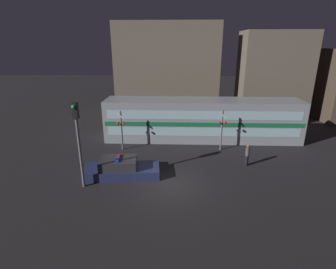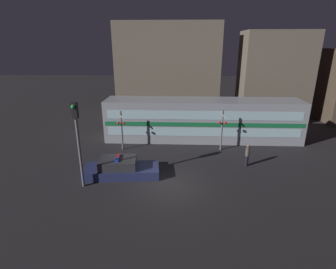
# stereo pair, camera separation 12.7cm
# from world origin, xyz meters

# --- Properties ---
(ground_plane) EXTENTS (120.00, 120.00, 0.00)m
(ground_plane) POSITION_xyz_m (0.00, 0.00, 0.00)
(ground_plane) COLOR #262326
(train) EXTENTS (17.27, 3.07, 3.67)m
(train) POSITION_xyz_m (2.66, 8.51, 1.84)
(train) COLOR #999EA5
(train) RESTS_ON ground_plane
(police_car) EXTENTS (5.12, 2.40, 1.32)m
(police_car) POSITION_xyz_m (-3.28, 1.17, 0.48)
(police_car) COLOR navy
(police_car) RESTS_ON ground_plane
(pedestrian) EXTENTS (0.27, 0.27, 1.61)m
(pedestrian) POSITION_xyz_m (5.44, 3.00, 0.83)
(pedestrian) COLOR black
(pedestrian) RESTS_ON ground_plane
(crossing_signal_near) EXTENTS (0.69, 0.31, 3.38)m
(crossing_signal_near) POSITION_xyz_m (4.02, 5.89, 1.89)
(crossing_signal_near) COLOR slate
(crossing_signal_near) RESTS_ON ground_plane
(crossing_signal_far) EXTENTS (0.69, 0.31, 3.27)m
(crossing_signal_far) POSITION_xyz_m (-4.09, 5.67, 1.84)
(crossing_signal_far) COLOR slate
(crossing_signal_far) RESTS_ON ground_plane
(traffic_light_corner) EXTENTS (0.30, 0.46, 5.24)m
(traffic_light_corner) POSITION_xyz_m (-5.26, -0.35, 3.37)
(traffic_light_corner) COLOR slate
(traffic_light_corner) RESTS_ON ground_plane
(building_left) EXTENTS (11.71, 4.04, 10.65)m
(building_left) POSITION_xyz_m (-0.83, 16.78, 5.33)
(building_left) COLOR #726656
(building_left) RESTS_ON ground_plane
(building_center) EXTENTS (7.34, 4.41, 9.69)m
(building_center) POSITION_xyz_m (11.11, 16.08, 4.85)
(building_center) COLOR #726656
(building_center) RESTS_ON ground_plane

